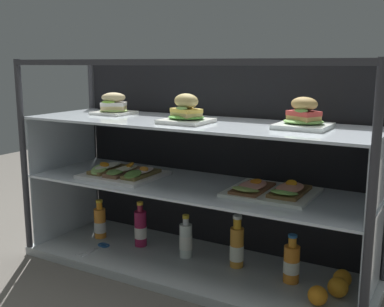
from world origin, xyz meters
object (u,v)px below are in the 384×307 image
Objects in this scene: juice_bottle_back_left at (100,223)px; kitchen_scissors at (100,247)px; juice_bottle_back_center at (186,240)px; orange_fruit_beside_bottles at (338,287)px; juice_bottle_front_right_end at (237,247)px; orange_fruit_rolled_forward at (342,278)px; plated_roll_sandwich_left_of_center at (114,106)px; open_sandwich_tray_far_left at (123,173)px; plated_roll_sandwich_mid_right at (304,118)px; juice_bottle_front_left_end at (141,228)px; juice_bottle_tucked_behind at (292,263)px; orange_fruit_near_left_post at (318,296)px; plated_roll_sandwich_near_right_corner at (186,112)px; open_sandwich_tray_near_right_corner at (271,190)px.

kitchen_scissors is at bearing -50.05° from juice_bottle_back_left.
juice_bottle_back_left is 0.50m from juice_bottle_back_center.
juice_bottle_front_right_end is at bearing 172.54° from orange_fruit_beside_bottles.
orange_fruit_rolled_forward is 1.12m from kitchen_scissors.
plated_roll_sandwich_left_of_center reaches higher than juice_bottle_front_right_end.
juice_bottle_back_center is (0.30, 0.07, -0.30)m from open_sandwich_tray_far_left.
juice_bottle_front_right_end is at bearing 2.28° from juice_bottle_back_left.
juice_bottle_back_center is (-0.52, 0.01, -0.59)m from plated_roll_sandwich_mid_right.
plated_roll_sandwich_mid_right reaches higher than juice_bottle_front_left_end.
orange_fruit_rolled_forward is (0.99, 0.13, -0.34)m from open_sandwich_tray_far_left.
juice_bottle_back_center and juice_bottle_tucked_behind have the same top height.
juice_bottle_back_left is at bearing -177.72° from juice_bottle_front_right_end.
plated_roll_sandwich_left_of_center is 1.28m from orange_fruit_beside_bottles.
plated_roll_sandwich_left_of_center reaches higher than juice_bottle_tucked_behind.
plated_roll_sandwich_mid_right reaches higher than juice_bottle_back_left.
juice_bottle_front_right_end reaches higher than juice_bottle_tucked_behind.
plated_roll_sandwich_left_of_center is 0.33m from open_sandwich_tray_far_left.
orange_fruit_near_left_post is at bearing -45.67° from plated_roll_sandwich_mid_right.
juice_bottle_back_center is 0.69m from orange_fruit_beside_bottles.
open_sandwich_tray_far_left is 4.71× the size of orange_fruit_rolled_forward.
plated_roll_sandwich_mid_right is 0.66m from orange_fruit_beside_bottles.
juice_bottle_front_right_end is 0.43m from orange_fruit_near_left_post.
orange_fruit_rolled_forward is at bearing 3.02° from juice_bottle_back_left.
open_sandwich_tray_far_left is 0.43m from juice_bottle_back_center.
plated_roll_sandwich_near_right_corner reaches higher than plated_roll_sandwich_left_of_center.
juice_bottle_front_right_end reaches higher than juice_bottle_back_center.
juice_bottle_front_right_end is (-0.28, 0.03, -0.58)m from plated_roll_sandwich_mid_right.
kitchen_scissors is (-0.66, -0.14, -0.09)m from juice_bottle_front_right_end.
orange_fruit_near_left_post is (0.58, -0.04, -0.64)m from plated_roll_sandwich_near_right_corner.
juice_bottle_front_right_end is at bearing 1.90° from juice_bottle_front_left_end.
open_sandwich_tray_near_right_corner is at bearing 4.75° from open_sandwich_tray_far_left.
open_sandwich_tray_far_left reaches higher than juice_bottle_tucked_behind.
orange_fruit_beside_bottles is at bearing 1.96° from open_sandwich_tray_far_left.
plated_roll_sandwich_left_of_center is 1.09m from juice_bottle_tucked_behind.
juice_bottle_tucked_behind is at bearing 5.00° from open_sandwich_tray_far_left.
juice_bottle_back_center is 1.00× the size of juice_bottle_tucked_behind.
orange_fruit_rolled_forward is (0.69, 0.06, -0.04)m from juice_bottle_back_center.
plated_roll_sandwich_mid_right is 1.07× the size of kitchen_scissors.
juice_bottle_back_left is 0.98× the size of juice_bottle_back_center.
plated_roll_sandwich_mid_right is 0.79m from juice_bottle_back_center.
juice_bottle_front_left_end is 0.91m from orange_fruit_near_left_post.
plated_roll_sandwich_left_of_center reaches higher than kitchen_scissors.
open_sandwich_tray_near_right_corner is 4.65× the size of orange_fruit_near_left_post.
plated_roll_sandwich_left_of_center is at bearing 177.43° from open_sandwich_tray_near_right_corner.
orange_fruit_beside_bottles is (1.19, -0.03, -0.04)m from juice_bottle_back_left.
juice_bottle_tucked_behind reaches higher than juice_bottle_back_left.
orange_fruit_beside_bottles is at bearing -3.17° from plated_roll_sandwich_left_of_center.
orange_fruit_beside_bottles is at bearing -8.44° from plated_roll_sandwich_mid_right.
open_sandwich_tray_far_left is at bearing -170.34° from juice_bottle_front_right_end.
plated_roll_sandwich_left_of_center is 0.85× the size of juice_bottle_tucked_behind.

